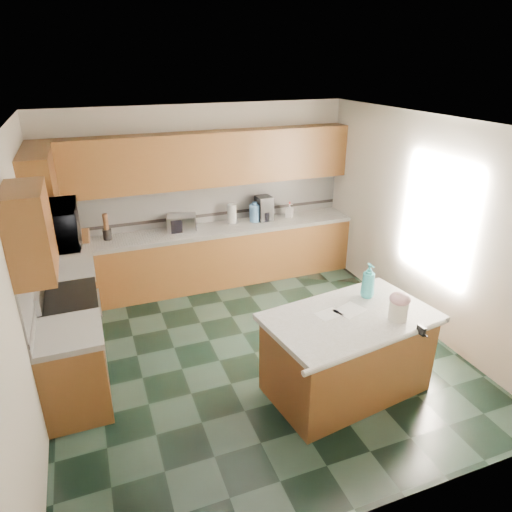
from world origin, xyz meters
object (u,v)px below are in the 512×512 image
island_top (351,318)px  coffee_maker (264,208)px  treat_jar (398,310)px  knife_block (85,236)px  toaster_oven (182,223)px  island_base (347,356)px  soap_bottle_island (368,281)px

island_top → coffee_maker: 3.06m
island_top → treat_jar: (0.40, -0.22, 0.13)m
knife_block → island_top: bearing=-38.0°
knife_block → coffee_maker: coffee_maker is taller
island_top → coffee_maker: (0.27, 3.04, 0.22)m
treat_jar → coffee_maker: coffee_maker is taller
toaster_oven → island_base: bearing=-55.9°
knife_block → toaster_oven: bearing=13.1°
treat_jar → toaster_oven: 3.54m
island_base → soap_bottle_island: (0.37, 0.28, 0.68)m
island_top → coffee_maker: bearing=76.8°
island_base → knife_block: bearing=120.7°
knife_block → coffee_maker: bearing=13.8°
island_base → soap_bottle_island: soap_bottle_island is taller
island_base → knife_block: 3.91m
toaster_oven → soap_bottle_island: bearing=-47.6°
island_top → treat_jar: 0.47m
island_top → soap_bottle_island: soap_bottle_island is taller
toaster_oven → coffee_maker: coffee_maker is taller
treat_jar → soap_bottle_island: (-0.02, 0.50, 0.10)m
soap_bottle_island → knife_block: soap_bottle_island is taller
island_top → soap_bottle_island: bearing=28.9°
island_base → island_top: (0.00, 0.00, 0.46)m
island_top → soap_bottle_island: (0.37, 0.28, 0.22)m
soap_bottle_island → knife_block: bearing=136.9°
coffee_maker → soap_bottle_island: bearing=-91.7°
island_top → island_base: bearing=-98.1°
soap_bottle_island → toaster_oven: 3.08m
soap_bottle_island → knife_block: 3.91m
island_base → treat_jar: 0.74m
island_base → treat_jar: treat_jar is taller
knife_block → toaster_oven: (1.36, 0.00, 0.02)m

